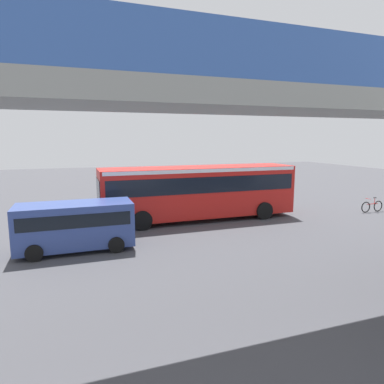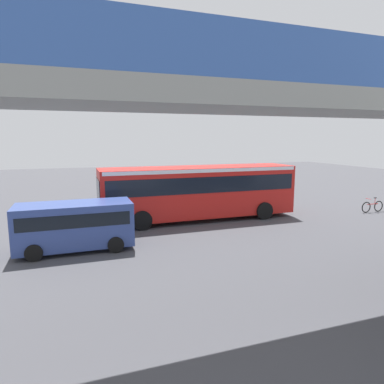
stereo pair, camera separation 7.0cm
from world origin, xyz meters
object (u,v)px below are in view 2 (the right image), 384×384
at_px(city_bus, 199,188).
at_px(traffic_sign, 256,175).
at_px(pedestrian, 188,192).
at_px(parked_van, 75,223).
at_px(bicycle_red, 372,207).

height_order(city_bus, traffic_sign, city_bus).
bearing_deg(city_bus, pedestrian, -101.22).
xyz_separation_m(city_bus, pedestrian, (-0.94, -4.76, -1.00)).
height_order(city_bus, pedestrian, city_bus).
height_order(parked_van, pedestrian, parked_van).
bearing_deg(city_bus, parked_van, 26.37).
xyz_separation_m(parked_van, pedestrian, (-7.95, -8.23, -0.30)).
bearing_deg(bicycle_red, pedestrian, -32.30).
bearing_deg(parked_van, city_bus, -153.63).
bearing_deg(bicycle_red, parked_van, 4.92).
distance_m(bicycle_red, traffic_sign, 8.81).
bearing_deg(city_bus, traffic_sign, -141.52).
height_order(city_bus, parked_van, city_bus).
xyz_separation_m(bicycle_red, pedestrian, (10.51, -6.65, 0.51)).
bearing_deg(bicycle_red, traffic_sign, -59.13).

